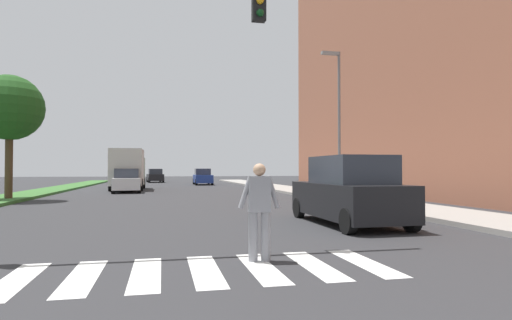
# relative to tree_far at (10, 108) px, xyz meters

# --- Properties ---
(ground_plane) EXTENTS (140.00, 140.00, 0.00)m
(ground_plane) POSITION_rel_tree_far_xyz_m (8.16, 5.89, -4.66)
(ground_plane) COLOR #2D2D30
(crosswalk) EXTENTS (5.85, 2.20, 0.01)m
(crosswalk) POSITION_rel_tree_far_xyz_m (8.16, -16.67, -4.65)
(crosswalk) COLOR silver
(crosswalk) RESTS_ON ground_plane
(median_strip) EXTENTS (2.49, 64.00, 0.15)m
(median_strip) POSITION_rel_tree_far_xyz_m (-0.39, 3.89, -4.58)
(median_strip) COLOR #386B2D
(median_strip) RESTS_ON ground_plane
(tree_far) EXTENTS (3.28, 3.28, 6.18)m
(tree_far) POSITION_rel_tree_far_xyz_m (0.00, 0.00, 0.00)
(tree_far) COLOR #4C3823
(tree_far) RESTS_ON median_strip
(apartment_block_right) EXTENTS (10.97, 34.76, 18.46)m
(apartment_block_right) POSITION_rel_tree_far_xyz_m (25.73, -2.11, 4.57)
(apartment_block_right) COLOR #A36047
(apartment_block_right) RESTS_ON ground_plane
(sidewalk_right) EXTENTS (3.00, 64.00, 0.15)m
(sidewalk_right) POSITION_rel_tree_far_xyz_m (16.87, 3.89, -4.58)
(sidewalk_right) COLOR #9E9991
(sidewalk_right) RESTS_ON ground_plane
(street_lamp_right) EXTENTS (1.02, 0.24, 7.50)m
(street_lamp_right) POSITION_rel_tree_far_xyz_m (16.28, -3.09, -0.06)
(street_lamp_right) COLOR slate
(street_lamp_right) RESTS_ON sidewalk_right
(pedestrian_performer) EXTENTS (0.75, 0.28, 1.69)m
(pedestrian_performer) POSITION_rel_tree_far_xyz_m (9.14, -16.17, -3.72)
(pedestrian_performer) COLOR gray
(pedestrian_performer) RESTS_ON ground_plane
(suv_crossing) EXTENTS (2.00, 4.62, 1.97)m
(suv_crossing) POSITION_rel_tree_far_xyz_m (12.79, -11.92, -3.73)
(suv_crossing) COLOR black
(suv_crossing) RESTS_ON ground_plane
(sedan_midblock) EXTENTS (2.12, 4.57, 1.64)m
(sedan_midblock) POSITION_rel_tree_far_xyz_m (5.08, 7.37, -3.89)
(sedan_midblock) COLOR silver
(sedan_midblock) RESTS_ON ground_plane
(sedan_distant) EXTENTS (1.80, 4.28, 1.67)m
(sedan_distant) POSITION_rel_tree_far_xyz_m (11.60, 20.73, -3.88)
(sedan_distant) COLOR navy
(sedan_distant) RESTS_ON ground_plane
(sedan_far_horizon) EXTENTS (2.25, 4.75, 1.66)m
(sedan_far_horizon) POSITION_rel_tree_far_xyz_m (6.64, 30.34, -3.88)
(sedan_far_horizon) COLOR black
(sedan_far_horizon) RESTS_ON ground_plane
(truck_box_delivery) EXTENTS (2.40, 6.20, 3.10)m
(truck_box_delivery) POSITION_rel_tree_far_xyz_m (4.91, 10.84, -3.02)
(truck_box_delivery) COLOR gray
(truck_box_delivery) RESTS_ON ground_plane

